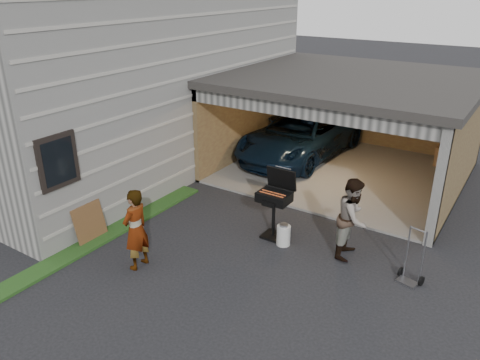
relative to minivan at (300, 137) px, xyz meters
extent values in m
plane|color=black|center=(0.90, -6.90, -0.71)|extent=(80.00, 80.00, 0.00)
cube|color=#474744|center=(-5.10, -2.90, 2.04)|extent=(7.00, 11.00, 5.50)
cube|color=#193814|center=(-1.35, -7.90, -0.68)|extent=(0.50, 8.00, 0.06)
cube|color=#605E59|center=(1.65, -0.40, -0.68)|extent=(6.50, 6.00, 0.06)
cube|color=#503825|center=(1.65, 2.53, 0.64)|extent=(6.50, 0.15, 2.70)
cube|color=#503825|center=(4.82, -0.40, 0.64)|extent=(0.15, 6.00, 2.70)
cube|color=#503825|center=(-1.53, -0.40, 0.64)|extent=(0.15, 6.00, 2.70)
cube|color=#2D2B28|center=(1.65, -0.40, 2.09)|extent=(6.80, 6.30, 0.20)
cube|color=#474744|center=(1.65, -3.32, 1.81)|extent=(6.50, 0.16, 0.36)
cube|color=beige|center=(1.65, -2.10, 1.91)|extent=(6.00, 2.40, 0.06)
cube|color=#474744|center=(4.80, -3.35, 0.64)|extent=(0.20, 0.18, 2.70)
cube|color=brown|center=(-0.90, 1.80, -0.40)|extent=(0.60, 0.50, 0.50)
cube|color=brown|center=(-0.90, 1.80, 0.08)|extent=(0.50, 0.45, 0.45)
cube|color=brown|center=(4.10, 1.70, -0.35)|extent=(0.55, 0.50, 0.60)
cube|color=#54391D|center=(4.28, 2.30, 0.49)|extent=(0.24, 0.43, 2.20)
imported|color=black|center=(0.00, 0.00, 0.00)|extent=(2.58, 5.19, 1.41)
imported|color=#ABC7D7|center=(0.12, -7.40, 0.13)|extent=(0.42, 0.62, 1.68)
imported|color=#523020|center=(3.50, -4.66, 0.15)|extent=(0.70, 0.87, 1.71)
cube|color=black|center=(1.80, -4.90, -0.68)|extent=(0.44, 0.44, 0.05)
cylinder|color=black|center=(1.80, -4.90, -0.23)|extent=(0.07, 0.07, 0.89)
cube|color=black|center=(1.80, -4.90, 0.28)|extent=(0.70, 0.49, 0.21)
cube|color=#59595B|center=(1.80, -4.90, 0.37)|extent=(0.64, 0.42, 0.02)
cube|color=black|center=(1.80, -4.59, 0.61)|extent=(0.70, 0.13, 0.49)
cylinder|color=silver|center=(2.15, -5.07, -0.48)|extent=(0.35, 0.35, 0.45)
cube|color=#54391D|center=(-1.50, -7.22, -0.29)|extent=(0.21, 0.76, 0.84)
cube|color=slate|center=(4.80, -5.02, -0.69)|extent=(0.41, 0.31, 0.04)
cylinder|color=black|center=(4.63, -4.85, -0.61)|extent=(0.09, 0.19, 0.19)
cylinder|color=black|center=(5.03, -4.95, -0.61)|extent=(0.09, 0.19, 0.19)
cylinder|color=slate|center=(4.68, -4.86, -0.13)|extent=(0.03, 0.03, 1.10)
cylinder|color=slate|center=(4.98, -4.94, -0.13)|extent=(0.03, 0.03, 1.10)
cylinder|color=slate|center=(4.83, -4.90, 0.40)|extent=(0.31, 0.11, 0.03)
camera|label=1|loc=(6.20, -12.96, 4.60)|focal=35.00mm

